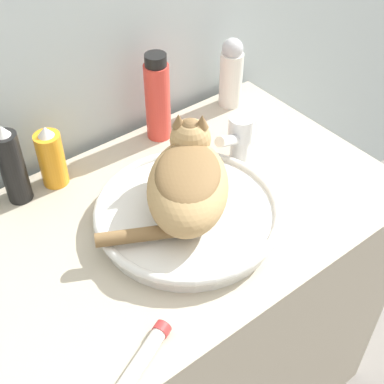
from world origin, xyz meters
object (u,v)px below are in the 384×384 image
(shampoo_bottle_tall, at_px, (158,98))
(lotion_bottle_white, at_px, (231,73))
(cat, at_px, (187,179))
(faucet, at_px, (239,136))
(spray_bottle_trigger, at_px, (51,158))
(cream_tube, at_px, (143,359))
(hairspray_can_black, at_px, (12,166))

(shampoo_bottle_tall, distance_m, lotion_bottle_white, 0.24)
(lotion_bottle_white, bearing_deg, cat, -142.24)
(faucet, xyz_separation_m, spray_bottle_trigger, (-0.38, 0.20, -0.00))
(cat, distance_m, shampoo_bottle_tall, 0.30)
(faucet, xyz_separation_m, shampoo_bottle_tall, (-0.09, 0.20, 0.04))
(spray_bottle_trigger, height_order, shampoo_bottle_tall, shampoo_bottle_tall)
(spray_bottle_trigger, bearing_deg, faucet, -27.63)
(cat, bearing_deg, shampoo_bottle_tall, 16.48)
(spray_bottle_trigger, height_order, lotion_bottle_white, lotion_bottle_white)
(lotion_bottle_white, relative_size, cream_tube, 1.29)
(faucet, relative_size, lotion_bottle_white, 0.75)
(cream_tube, bearing_deg, lotion_bottle_white, 38.70)
(lotion_bottle_white, bearing_deg, hairspray_can_black, -180.00)
(cream_tube, bearing_deg, shampoo_bottle_tall, 52.14)
(faucet, xyz_separation_m, cream_tube, (-0.48, -0.30, -0.06))
(faucet, height_order, cream_tube, faucet)
(spray_bottle_trigger, bearing_deg, hairspray_can_black, 180.00)
(cat, height_order, faucet, cat)
(spray_bottle_trigger, bearing_deg, shampoo_bottle_tall, 0.00)
(cat, bearing_deg, faucet, -28.61)
(spray_bottle_trigger, relative_size, shampoo_bottle_tall, 0.68)
(cream_tube, bearing_deg, cat, 39.95)
(cat, bearing_deg, spray_bottle_trigger, 71.16)
(hairspray_can_black, relative_size, lotion_bottle_white, 1.01)
(hairspray_can_black, bearing_deg, lotion_bottle_white, 0.00)
(spray_bottle_trigger, xyz_separation_m, cream_tube, (-0.10, -0.50, -0.06))
(lotion_bottle_white, distance_m, cream_tube, 0.80)
(spray_bottle_trigger, height_order, hairspray_can_black, hairspray_can_black)
(spray_bottle_trigger, distance_m, cream_tube, 0.51)
(cat, distance_m, cream_tube, 0.36)
(cat, xyz_separation_m, lotion_bottle_white, (0.36, 0.28, -0.02))
(cat, xyz_separation_m, spray_bottle_trigger, (-0.16, 0.28, -0.04))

